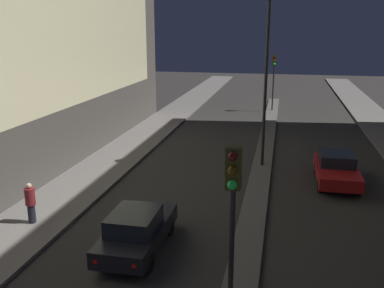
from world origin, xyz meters
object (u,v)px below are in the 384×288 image
(street_lamp, at_px, (268,34))
(pedestrian_on_left_sidewalk, at_px, (31,202))
(traffic_light_mid, at_px, (274,70))
(traffic_light_near, at_px, (232,206))
(car_right_lane, at_px, (337,168))
(car_left_lane, at_px, (137,230))

(street_lamp, distance_m, pedestrian_on_left_sidewalk, 13.40)
(traffic_light_mid, distance_m, street_lamp, 16.42)
(traffic_light_near, xyz_separation_m, pedestrian_on_left_sidewalk, (-8.07, 4.94, -2.68))
(traffic_light_near, relative_size, traffic_light_mid, 1.00)
(traffic_light_mid, height_order, street_lamp, street_lamp)
(traffic_light_near, distance_m, traffic_light_mid, 29.93)
(car_right_lane, bearing_deg, street_lamp, 155.08)
(car_right_lane, bearing_deg, pedestrian_on_left_sidewalk, -148.20)
(traffic_light_near, bearing_deg, pedestrian_on_left_sidewalk, 148.50)
(traffic_light_near, xyz_separation_m, car_left_lane, (-3.59, 4.01, -2.90))
(street_lamp, bearing_deg, car_left_lane, -110.08)
(car_left_lane, distance_m, pedestrian_on_left_sidewalk, 4.58)
(car_left_lane, relative_size, car_right_lane, 0.98)
(traffic_light_mid, bearing_deg, traffic_light_near, -90.00)
(car_left_lane, bearing_deg, pedestrian_on_left_sidewalk, 168.21)
(street_lamp, height_order, car_right_lane, street_lamp)
(street_lamp, bearing_deg, traffic_light_mid, 90.00)
(traffic_light_mid, xyz_separation_m, car_right_lane, (3.59, -17.76, -2.91))
(car_left_lane, relative_size, pedestrian_on_left_sidewalk, 2.61)
(traffic_light_near, bearing_deg, traffic_light_mid, 90.00)
(traffic_light_mid, xyz_separation_m, street_lamp, (0.00, -16.09, 3.27))
(traffic_light_mid, distance_m, car_right_lane, 18.35)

